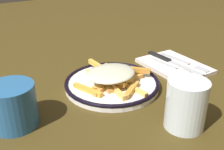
% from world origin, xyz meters
% --- Properties ---
extents(ground_plane, '(2.60, 2.60, 0.00)m').
position_xyz_m(ground_plane, '(0.00, 0.00, 0.00)').
color(ground_plane, '#423313').
extents(plate, '(0.25, 0.25, 0.02)m').
position_xyz_m(plate, '(0.00, 0.00, 0.01)').
color(plate, white).
rests_on(plate, ground_plane).
extents(fries_heap, '(0.20, 0.22, 0.04)m').
position_xyz_m(fries_heap, '(0.00, 0.00, 0.04)').
color(fries_heap, gold).
rests_on(fries_heap, plate).
extents(napkin, '(0.15, 0.20, 0.01)m').
position_xyz_m(napkin, '(-0.22, -0.00, 0.01)').
color(napkin, silver).
rests_on(napkin, ground_plane).
extents(fork, '(0.03, 0.18, 0.01)m').
position_xyz_m(fork, '(-0.25, 0.01, 0.01)').
color(fork, silver).
rests_on(fork, napkin).
extents(knife, '(0.03, 0.21, 0.01)m').
position_xyz_m(knife, '(-0.22, -0.02, 0.01)').
color(knife, black).
rests_on(knife, napkin).
extents(spoon, '(0.04, 0.15, 0.01)m').
position_xyz_m(spoon, '(-0.20, 0.03, 0.02)').
color(spoon, silver).
rests_on(spoon, napkin).
extents(water_glass, '(0.08, 0.08, 0.10)m').
position_xyz_m(water_glass, '(-0.03, 0.22, 0.05)').
color(water_glass, silver).
rests_on(water_glass, ground_plane).
extents(coffee_mug, '(0.12, 0.10, 0.09)m').
position_xyz_m(coffee_mug, '(0.26, 0.03, 0.05)').
color(coffee_mug, '#296095').
rests_on(coffee_mug, ground_plane).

